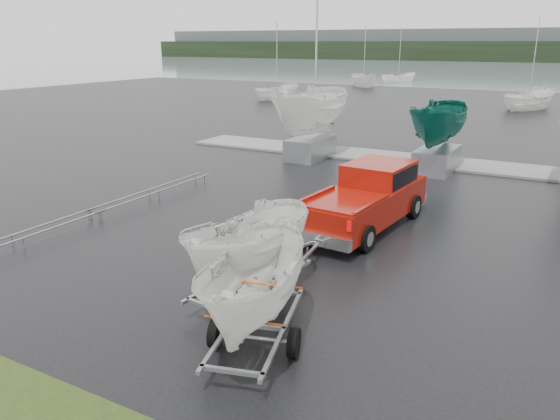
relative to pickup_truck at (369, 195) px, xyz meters
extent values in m
plane|color=black|center=(0.61, -2.05, -1.05)|extent=(120.00, 120.00, 0.00)
plane|color=gray|center=(0.61, 97.95, -1.06)|extent=(300.00, 300.00, 0.00)
cube|color=gray|center=(0.61, 10.95, -1.00)|extent=(30.00, 3.00, 0.12)
cube|color=maroon|center=(-0.03, -0.32, -0.23)|extent=(2.53, 6.05, 0.97)
cube|color=maroon|center=(0.06, 0.74, 0.53)|extent=(2.08, 2.49, 0.86)
cube|color=black|center=(0.06, 0.74, 0.58)|extent=(2.08, 2.24, 0.56)
cube|color=silver|center=(-0.29, -3.31, -0.54)|extent=(2.06, 0.36, 0.36)
cylinder|color=black|center=(-0.82, 1.68, -0.64)|extent=(0.37, 0.84, 0.81)
cylinder|color=black|center=(1.10, 1.52, -0.64)|extent=(0.37, 0.84, 0.81)
cylinder|color=black|center=(-1.16, -2.17, -0.64)|extent=(0.37, 0.84, 0.81)
cylinder|color=black|center=(0.77, -2.33, -0.64)|extent=(0.37, 0.84, 0.81)
cube|color=#919499|center=(-1.11, -6.45, -0.60)|extent=(0.39, 3.59, 0.08)
cube|color=#919499|center=(-0.01, -6.55, -0.60)|extent=(0.39, 3.59, 0.08)
cylinder|color=#919499|center=(-0.58, -6.70, -0.75)|extent=(1.60, 0.22, 0.08)
cylinder|color=black|center=(-1.38, -6.63, -0.75)|extent=(0.23, 0.61, 0.60)
cylinder|color=black|center=(0.22, -6.77, -0.75)|extent=(0.23, 0.61, 0.60)
imported|color=white|center=(-0.56, -6.50, 1.58)|extent=(1.75, 1.79, 4.28)
cube|color=#DB4606|center=(-0.49, -5.71, -0.05)|extent=(1.55, 0.18, 0.03)
cube|color=#DB4606|center=(-0.63, -7.30, -0.05)|extent=(1.55, 0.18, 0.03)
cube|color=#919499|center=(0.16, -8.47, -0.60)|extent=(1.04, 3.49, 0.08)
cube|color=#919499|center=(1.22, -8.17, -0.60)|extent=(1.04, 3.49, 0.08)
cylinder|color=#919499|center=(0.75, -8.51, -0.75)|extent=(1.56, 0.51, 0.08)
cylinder|color=black|center=(-0.02, -8.73, -0.75)|extent=(0.33, 0.63, 0.60)
cylinder|color=black|center=(1.52, -8.30, -0.75)|extent=(0.33, 0.63, 0.60)
imported|color=white|center=(0.69, -8.32, 1.64)|extent=(2.04, 2.08, 4.39)
cube|color=#DB4606|center=(0.48, -7.55, -0.05)|extent=(1.50, 0.46, 0.03)
cube|color=#DB4606|center=(0.91, -9.09, -0.05)|extent=(1.50, 0.46, 0.03)
cube|color=#919499|center=(-6.46, 8.95, -0.50)|extent=(1.60, 3.20, 1.10)
imported|color=white|center=(-6.46, 8.95, 3.52)|extent=(2.61, 2.68, 6.94)
cylinder|color=#B2B2B7|center=(-6.46, 9.45, 6.24)|extent=(0.10, 0.10, 7.00)
cube|color=#919499|center=(0.07, 9.15, -0.50)|extent=(1.60, 3.20, 1.10)
imported|color=#0C5648|center=(0.07, 9.15, 2.93)|extent=(2.16, 2.22, 5.75)
cylinder|color=#919499|center=(-8.14, -1.05, -0.70)|extent=(0.06, 6.50, 0.06)
cylinder|color=#919499|center=(-8.64, -1.05, -0.70)|extent=(0.06, 6.50, 0.06)
cylinder|color=#919499|center=(-8.14, -7.05, -0.70)|extent=(0.06, 6.50, 0.06)
cylinder|color=#919499|center=(-8.64, -7.05, -0.70)|extent=(0.06, 6.50, 0.06)
imported|color=white|center=(-23.08, 35.15, -1.05)|extent=(2.84, 2.90, 6.54)
cylinder|color=#B2B2B7|center=(-23.08, 35.15, 2.95)|extent=(0.08, 0.08, 8.00)
imported|color=white|center=(1.37, 38.39, -1.05)|extent=(3.65, 3.69, 7.50)
cylinder|color=#B2B2B7|center=(1.37, 38.39, 2.95)|extent=(0.08, 0.08, 8.00)
imported|color=white|center=(-19.13, 65.45, -1.05)|extent=(3.19, 3.20, 5.98)
cylinder|color=#B2B2B7|center=(-19.13, 65.45, 2.95)|extent=(0.08, 0.08, 8.00)
imported|color=white|center=(-21.12, 55.98, -1.05)|extent=(3.83, 3.85, 7.30)
cylinder|color=#B2B2B7|center=(-21.12, 55.98, 2.95)|extent=(0.08, 0.08, 8.00)
camera|label=1|loc=(5.79, -16.61, 4.84)|focal=35.00mm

